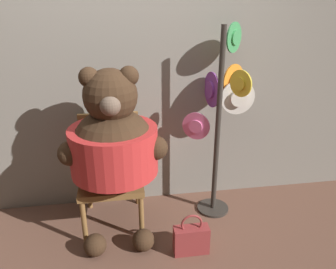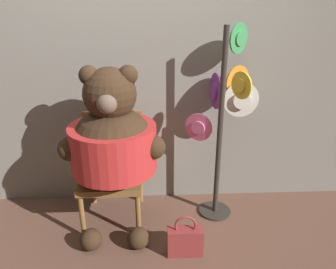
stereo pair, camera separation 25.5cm
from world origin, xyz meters
The scene contains 6 objects.
ground_plane centered at (0.00, 0.00, 0.00)m, with size 14.00×14.00×0.00m, color brown.
wall_back centered at (0.00, 0.58, 1.35)m, with size 8.00×0.10×2.70m.
chair centered at (-0.18, 0.28, 0.48)m, with size 0.50×0.55×0.89m.
teddy_bear centered at (-0.14, 0.10, 0.76)m, with size 0.80×0.71×1.34m.
hat_display_rack centered at (0.74, 0.28, 0.92)m, with size 0.56×0.57×1.61m.
handbag_on_ground centered at (0.39, -0.27, 0.12)m, with size 0.26×0.10×0.33m.
Camera 1 is at (-0.08, -2.16, 1.77)m, focal length 35.00 mm.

